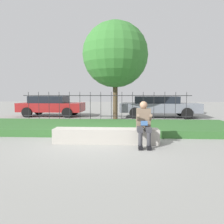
% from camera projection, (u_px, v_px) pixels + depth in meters
% --- Properties ---
extents(ground_plane, '(60.00, 60.00, 0.00)m').
position_uv_depth(ground_plane, '(93.00, 143.00, 6.35)').
color(ground_plane, gray).
extents(stone_bench, '(3.02, 0.51, 0.43)m').
position_uv_depth(stone_bench, '(106.00, 137.00, 6.32)').
color(stone_bench, '#ADA89E').
rests_on(stone_bench, ground_plane).
extents(person_seated_reader, '(0.42, 0.73, 1.22)m').
position_uv_depth(person_seated_reader, '(144.00, 122.00, 5.94)').
color(person_seated_reader, black).
rests_on(person_seated_reader, ground_plane).
extents(grass_berm, '(10.40, 3.14, 0.24)m').
position_uv_depth(grass_berm, '(101.00, 127.00, 8.60)').
color(grass_berm, '#33662D').
rests_on(grass_berm, ground_plane).
extents(iron_fence, '(8.40, 0.03, 1.50)m').
position_uv_depth(iron_fence, '(106.00, 106.00, 10.86)').
color(iron_fence, '#232326').
rests_on(iron_fence, ground_plane).
extents(car_parked_right, '(4.72, 2.13, 1.25)m').
position_uv_depth(car_parked_right, '(158.00, 106.00, 13.04)').
color(car_parked_right, slate).
rests_on(car_parked_right, ground_plane).
extents(car_parked_left, '(3.96, 1.96, 1.26)m').
position_uv_depth(car_parked_left, '(51.00, 105.00, 13.64)').
color(car_parked_left, maroon).
rests_on(car_parked_left, ground_plane).
extents(tree_behind_fence, '(3.51, 3.51, 5.25)m').
position_uv_depth(tree_behind_fence, '(115.00, 55.00, 11.69)').
color(tree_behind_fence, '#4C3D28').
rests_on(tree_behind_fence, ground_plane).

